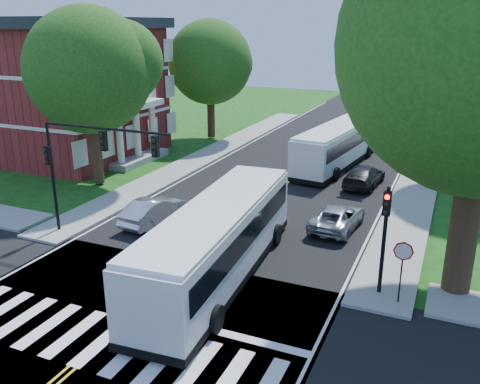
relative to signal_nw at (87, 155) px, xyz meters
The scene contains 21 objects.
ground 9.74m from the signal_nw, 47.67° to the right, with size 140.00×140.00×0.00m, color #194210.
road 13.69m from the signal_nw, 63.16° to the left, with size 14.00×96.00×0.01m, color black.
cross_road 9.73m from the signal_nw, 47.67° to the right, with size 60.00×12.00×0.01m, color black.
center_line 17.20m from the signal_nw, 69.39° to the left, with size 0.36×70.00×0.01m, color gold.
edge_line_w 16.20m from the signal_nw, 93.47° to the left, with size 0.12×70.00×0.01m, color silver.
edge_line_e 20.54m from the signal_nw, 50.90° to the left, with size 0.12×70.00×0.01m, color silver.
crosswalk 10.07m from the signal_nw, 49.80° to the right, with size 12.60×3.00×0.01m, color silver.
stop_bar 11.40m from the signal_nw, 27.30° to the right, with size 6.60×0.40×0.01m, color silver.
sidewalk_nw 19.22m from the signal_nw, 97.50° to the left, with size 2.60×40.00×0.15m, color gray.
sidewalk_ne 23.75m from the signal_nw, 52.69° to the left, with size 2.60×40.00×0.15m, color gray.
tree_west_near 9.96m from the signal_nw, 126.70° to the left, with size 8.00×8.00×11.40m.
tree_west_far 24.27m from the signal_nw, 102.31° to the left, with size 7.60×7.60×10.67m.
brick_building 21.08m from the signal_nw, 139.86° to the left, with size 20.00×13.00×10.80m.
signal_nw is the anchor object (origin of this frame).
signal_ne 14.13m from the signal_nw, ahead, with size 0.30×0.46×4.40m.
stop_sign 15.05m from the signal_nw, ahead, with size 0.76×0.08×2.53m.
bus_lead 8.04m from the signal_nw, ahead, with size 3.71×12.82×3.28m.
bus_follow 20.33m from the signal_nw, 66.69° to the left, with size 4.06×12.24×3.11m.
hatchback 5.02m from the signal_nw, 63.45° to the left, with size 1.50×4.30×1.42m, color silver.
suv 13.15m from the signal_nw, 30.15° to the left, with size 2.10×4.56×1.27m, color #A5A7AC.
dark_sedan 18.36m from the signal_nw, 53.02° to the left, with size 1.96×4.82×1.40m, color black.
Camera 1 is at (10.25, -12.29, 10.38)m, focal length 38.00 mm.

